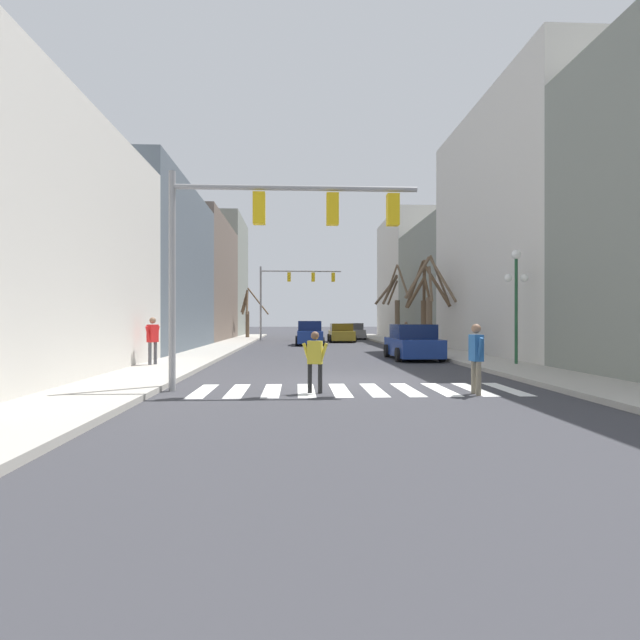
# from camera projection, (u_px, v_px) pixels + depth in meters

# --- Properties ---
(ground_plane) EXTENTS (240.00, 240.00, 0.00)m
(ground_plane) POSITION_uv_depth(u_px,v_px,m) (349.00, 381.00, 15.20)
(ground_plane) COLOR #38383D
(sidewalk_left) EXTENTS (2.59, 90.00, 0.15)m
(sidewalk_left) POSITION_uv_depth(u_px,v_px,m) (136.00, 380.00, 14.89)
(sidewalk_left) COLOR #ADA89E
(sidewalk_left) RESTS_ON ground_plane
(sidewalk_right) EXTENTS (2.59, 90.00, 0.15)m
(sidewalk_right) POSITION_uv_depth(u_px,v_px,m) (554.00, 377.00, 15.50)
(sidewalk_right) COLOR #ADA89E
(sidewalk_right) RESTS_ON ground_plane
(building_row_left) EXTENTS (6.00, 54.63, 13.53)m
(building_row_left) POSITION_uv_depth(u_px,v_px,m) (178.00, 275.00, 38.48)
(building_row_left) COLOR beige
(building_row_left) RESTS_ON ground_plane
(building_row_right) EXTENTS (6.00, 47.83, 13.06)m
(building_row_right) POSITION_uv_depth(u_px,v_px,m) (479.00, 261.00, 33.62)
(building_row_right) COLOR gray
(building_row_right) RESTS_ON ground_plane
(crosswalk_stripes) EXTENTS (8.55, 2.60, 0.01)m
(crosswalk_stripes) POSITION_uv_depth(u_px,v_px,m) (357.00, 390.00, 13.23)
(crosswalk_stripes) COLOR white
(crosswalk_stripes) RESTS_ON ground_plane
(traffic_signal_near) EXTENTS (6.57, 0.28, 5.76)m
(traffic_signal_near) POSITION_uv_depth(u_px,v_px,m) (267.00, 229.00, 13.17)
(traffic_signal_near) COLOR gray
(traffic_signal_near) RESTS_ON ground_plane
(traffic_signal_far) EXTENTS (7.52, 0.28, 6.77)m
(traffic_signal_far) POSITION_uv_depth(u_px,v_px,m) (290.00, 285.00, 45.97)
(traffic_signal_far) COLOR gray
(traffic_signal_far) RESTS_ON ground_plane
(street_lamp_right_corner) EXTENTS (0.95, 0.36, 4.45)m
(street_lamp_right_corner) POSITION_uv_depth(u_px,v_px,m) (516.00, 283.00, 19.48)
(street_lamp_right_corner) COLOR #1E4C2D
(street_lamp_right_corner) RESTS_ON sidewalk_right
(car_driving_toward_lane) EXTENTS (2.07, 4.42, 1.79)m
(car_driving_toward_lane) POSITION_uv_depth(u_px,v_px,m) (309.00, 334.00, 36.92)
(car_driving_toward_lane) COLOR navy
(car_driving_toward_lane) RESTS_ON ground_plane
(car_at_intersection) EXTENTS (2.15, 4.75, 1.55)m
(car_at_intersection) POSITION_uv_depth(u_px,v_px,m) (353.00, 332.00, 48.45)
(car_at_intersection) COLOR gray
(car_at_intersection) RESTS_ON ground_plane
(car_parked_right_far) EXTENTS (2.19, 4.45, 1.66)m
(car_parked_right_far) POSITION_uv_depth(u_px,v_px,m) (413.00, 343.00, 23.52)
(car_parked_right_far) COLOR navy
(car_parked_right_far) RESTS_ON ground_plane
(car_parked_left_near) EXTENTS (2.18, 4.19, 1.56)m
(car_parked_left_near) POSITION_uv_depth(u_px,v_px,m) (341.00, 333.00, 41.95)
(car_parked_left_near) COLOR #A38423
(car_parked_left_near) RESTS_ON ground_plane
(pedestrian_crossing_street) EXTENTS (0.40, 0.75, 1.81)m
(pedestrian_crossing_street) POSITION_uv_depth(u_px,v_px,m) (153.00, 337.00, 19.10)
(pedestrian_crossing_street) COLOR #4C4C51
(pedestrian_crossing_street) RESTS_ON sidewalk_left
(pedestrian_waiting_at_curb) EXTENTS (0.67, 0.29, 1.57)m
(pedestrian_waiting_at_curb) POSITION_uv_depth(u_px,v_px,m) (315.00, 357.00, 12.67)
(pedestrian_waiting_at_curb) COLOR black
(pedestrian_waiting_at_curb) RESTS_ON ground_plane
(pedestrian_on_left_sidewalk) EXTENTS (0.40, 0.64, 1.59)m
(pedestrian_on_left_sidewalk) POSITION_uv_depth(u_px,v_px,m) (406.00, 331.00, 33.39)
(pedestrian_on_left_sidewalk) COLOR #282D47
(pedestrian_on_left_sidewalk) RESTS_ON sidewalk_right
(pedestrian_on_right_sidewalk) EXTENTS (0.25, 0.76, 1.77)m
(pedestrian_on_right_sidewalk) POSITION_uv_depth(u_px,v_px,m) (476.00, 353.00, 12.43)
(pedestrian_on_right_sidewalk) COLOR #7A705B
(pedestrian_on_right_sidewalk) RESTS_ON ground_plane
(street_tree_left_far) EXTENTS (2.39, 3.03, 6.08)m
(street_tree_left_far) POSITION_uv_depth(u_px,v_px,m) (395.00, 305.00, 39.05)
(street_tree_left_far) COLOR brown
(street_tree_left_far) RESTS_ON sidewalk_right
(street_tree_right_mid) EXTENTS (3.11, 3.14, 5.47)m
(street_tree_right_mid) POSITION_uv_depth(u_px,v_px,m) (430.00, 305.00, 28.61)
(street_tree_right_mid) COLOR brown
(street_tree_right_mid) RESTS_ON sidewalk_right
(street_tree_right_near) EXTENTS (2.93, 2.50, 4.92)m
(street_tree_right_near) POSITION_uv_depth(u_px,v_px,m) (248.00, 314.00, 49.27)
(street_tree_right_near) COLOR brown
(street_tree_right_near) RESTS_ON sidewalk_left
(street_tree_left_near) EXTENTS (2.35, 4.05, 5.46)m
(street_tree_left_near) POSITION_uv_depth(u_px,v_px,m) (424.00, 303.00, 30.93)
(street_tree_left_near) COLOR brown
(street_tree_left_near) RESTS_ON sidewalk_right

